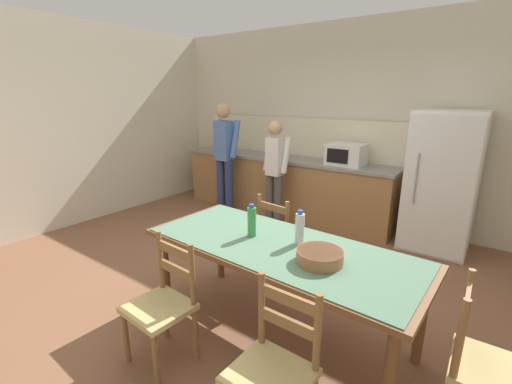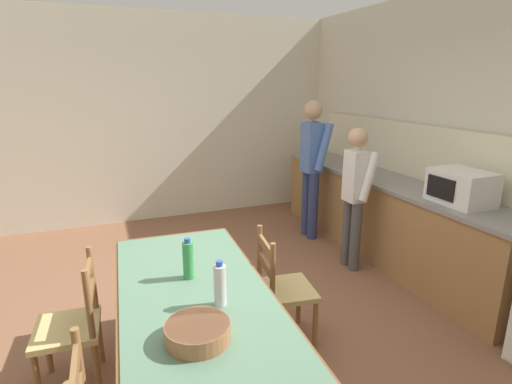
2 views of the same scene
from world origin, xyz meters
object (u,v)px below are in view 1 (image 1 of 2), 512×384
(chair_head_end, at_px, (484,366))
(chair_side_near_left, at_px, (163,304))
(chair_side_near_right, at_px, (274,370))
(bottle_near_centre, at_px, (252,221))
(dining_table, at_px, (279,254))
(chair_side_far_left, at_px, (281,238))
(person_at_counter, at_px, (275,168))
(refrigerator, at_px, (442,182))
(serving_bowl, at_px, (320,256))
(person_at_sink, at_px, (225,153))
(microwave, at_px, (346,154))
(bottle_off_centre, at_px, (300,228))

(chair_head_end, height_order, chair_side_near_left, same)
(chair_side_near_right, height_order, chair_side_near_left, same)
(bottle_near_centre, relative_size, chair_side_near_right, 0.30)
(dining_table, bearing_deg, chair_side_far_left, 120.76)
(chair_side_near_right, bearing_deg, person_at_counter, 123.97)
(refrigerator, distance_m, chair_head_end, 2.69)
(bottle_near_centre, distance_m, serving_bowl, 0.66)
(chair_side_near_left, bearing_deg, chair_side_near_right, 0.64)
(serving_bowl, relative_size, chair_side_near_right, 0.35)
(person_at_sink, bearing_deg, microwave, -74.63)
(bottle_off_centre, bearing_deg, serving_bowl, -36.27)
(chair_head_end, bearing_deg, bottle_near_centre, 86.04)
(refrigerator, relative_size, chair_side_near_left, 1.88)
(bottle_off_centre, relative_size, chair_head_end, 0.30)
(dining_table, relative_size, chair_side_near_right, 2.42)
(chair_side_far_left, xyz_separation_m, person_at_sink, (-1.85, 1.27, 0.55))
(bottle_off_centre, distance_m, chair_side_far_left, 0.98)
(chair_head_end, bearing_deg, microwave, 34.40)
(chair_side_near_left, bearing_deg, person_at_sink, 126.27)
(bottle_near_centre, xyz_separation_m, person_at_counter, (-1.07, 2.00, -0.04))
(serving_bowl, bearing_deg, person_at_sink, 141.60)
(chair_head_end, xyz_separation_m, chair_side_far_left, (-1.82, 0.83, 0.00))
(chair_side_near_right, distance_m, chair_head_end, 1.15)
(person_at_sink, bearing_deg, bottle_off_centre, -128.62)
(chair_side_near_right, xyz_separation_m, chair_side_near_left, (-0.97, 0.05, 0.00))
(dining_table, bearing_deg, refrigerator, 73.61)
(refrigerator, bearing_deg, dining_table, -106.39)
(bottle_off_centre, height_order, person_at_sink, person_at_sink)
(chair_side_near_left, relative_size, person_at_sink, 0.52)
(dining_table, distance_m, bottle_off_centre, 0.25)
(chair_head_end, bearing_deg, chair_side_near_left, 107.78)
(chair_side_near_left, bearing_deg, microwave, 92.82)
(serving_bowl, bearing_deg, person_at_counter, 129.20)
(refrigerator, bearing_deg, serving_bowl, -98.00)
(refrigerator, height_order, bottle_near_centre, refrigerator)
(chair_side_near_right, bearing_deg, chair_side_near_left, 178.50)
(serving_bowl, bearing_deg, bottle_near_centre, 171.38)
(chair_head_end, bearing_deg, dining_table, 86.03)
(dining_table, bearing_deg, bottle_off_centre, 43.34)
(bottle_off_centre, height_order, chair_side_near_left, bottle_off_centre)
(bottle_off_centre, distance_m, chair_side_near_right, 1.04)
(dining_table, xyz_separation_m, person_at_counter, (-1.34, 2.02, 0.16))
(dining_table, distance_m, chair_side_near_right, 0.92)
(bottle_near_centre, distance_m, chair_side_far_left, 0.90)
(serving_bowl, distance_m, chair_head_end, 1.07)
(refrigerator, relative_size, chair_head_end, 1.88)
(bottle_off_centre, bearing_deg, chair_head_end, -7.88)
(person_at_sink, bearing_deg, chair_side_near_left, -147.07)
(refrigerator, height_order, bottle_off_centre, refrigerator)
(dining_table, relative_size, serving_bowl, 6.88)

